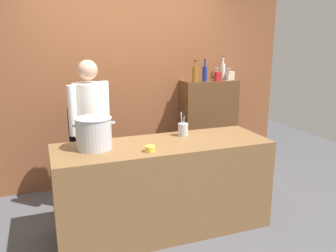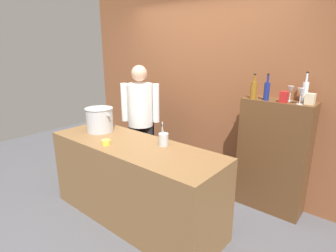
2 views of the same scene
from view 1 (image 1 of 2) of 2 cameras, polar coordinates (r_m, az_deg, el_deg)
name	(u,v)px [view 1 (image 1 of 2)]	position (r m, az deg, el deg)	size (l,w,h in m)	color
ground_plane	(164,228)	(3.68, -0.74, -16.38)	(8.00, 8.00, 0.00)	#4C4C51
brick_back_panel	(126,68)	(4.52, -6.88, 9.39)	(4.40, 0.10, 3.00)	brown
prep_counter	(163,187)	(3.47, -0.76, -9.97)	(2.07, 0.70, 0.90)	brown
bar_cabinet	(208,128)	(4.85, 6.60, -0.33)	(0.76, 0.32, 1.33)	brown
chef	(90,125)	(3.82, -12.67, 0.12)	(0.47, 0.41, 1.66)	black
stockpot_large	(94,133)	(3.18, -12.11, -1.18)	(0.39, 0.33, 0.29)	#B7BABF
utensil_crock	(183,129)	(3.54, 2.49, -0.54)	(0.10, 0.10, 0.25)	#B7BABF
butter_jar	(150,149)	(3.06, -2.99, -3.76)	(0.09, 0.09, 0.05)	yellow
wine_bottle_clear	(223,71)	(4.87, 9.02, 8.97)	(0.06, 0.06, 0.32)	silver
wine_bottle_cobalt	(205,73)	(4.58, 6.06, 8.62)	(0.06, 0.06, 0.29)	navy
wine_bottle_amber	(195,74)	(4.51, 4.46, 8.56)	(0.07, 0.07, 0.28)	#8C5919
wine_glass_tall	(216,71)	(4.76, 7.95, 8.95)	(0.07, 0.07, 0.17)	silver
wine_glass_wide	(228,71)	(4.74, 9.88, 8.85)	(0.07, 0.07, 0.17)	silver
spice_tin_red	(218,76)	(4.66, 8.19, 8.08)	(0.07, 0.07, 0.12)	red
spice_tin_cream	(230,75)	(4.85, 10.21, 8.19)	(0.09, 0.09, 0.11)	beige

